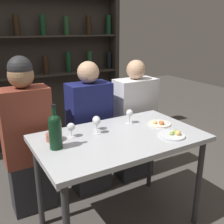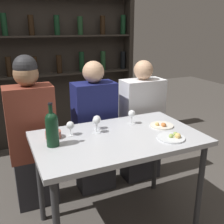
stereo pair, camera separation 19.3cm
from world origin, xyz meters
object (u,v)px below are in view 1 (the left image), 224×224
(food_plate_0, at_px, (172,135))
(seated_person_left, at_px, (28,140))
(food_plate_1, at_px, (159,124))
(seated_person_center, at_px, (90,133))
(seated_person_right, at_px, (134,125))
(wine_glass_1, at_px, (96,120))
(snack_bowl, at_px, (54,136))
(wine_glass_2, at_px, (71,128))
(wine_glass_0, at_px, (130,114))
(wine_bottle, at_px, (55,130))
(wine_glass_3, at_px, (97,122))

(food_plate_0, xyz_separation_m, seated_person_left, (-0.86, 0.75, -0.14))
(food_plate_1, bearing_deg, seated_person_center, 125.14)
(seated_person_right, bearing_deg, wine_glass_1, -149.21)
(food_plate_1, bearing_deg, wine_glass_1, 161.92)
(wine_glass_1, distance_m, food_plate_1, 0.51)
(snack_bowl, bearing_deg, seated_person_right, 22.32)
(wine_glass_2, height_order, seated_person_right, seated_person_right)
(wine_glass_1, height_order, food_plate_0, wine_glass_1)
(food_plate_0, height_order, seated_person_right, seated_person_right)
(wine_glass_0, height_order, seated_person_right, seated_person_right)
(food_plate_0, xyz_separation_m, seated_person_right, (0.20, 0.75, -0.21))
(seated_person_center, xyz_separation_m, seated_person_right, (0.50, -0.00, -0.01))
(seated_person_right, bearing_deg, snack_bowl, -157.68)
(wine_bottle, relative_size, food_plate_1, 1.60)
(wine_glass_1, bearing_deg, food_plate_1, -18.08)
(wine_glass_0, bearing_deg, wine_glass_2, -177.52)
(food_plate_1, xyz_separation_m, seated_person_right, (0.13, 0.53, -0.21))
(wine_glass_0, distance_m, wine_glass_3, 0.33)
(wine_glass_3, height_order, food_plate_1, wine_glass_3)
(wine_bottle, xyz_separation_m, wine_glass_2, (0.15, 0.12, -0.06))
(wine_glass_0, xyz_separation_m, seated_person_right, (0.32, 0.38, -0.28))
(seated_person_left, bearing_deg, food_plate_1, -29.50)
(wine_glass_2, bearing_deg, food_plate_1, -10.16)
(food_plate_0, distance_m, food_plate_1, 0.24)
(wine_glass_0, bearing_deg, food_plate_1, -38.02)
(food_plate_1, bearing_deg, wine_glass_3, 169.98)
(wine_glass_1, xyz_separation_m, seated_person_center, (0.11, 0.37, -0.26))
(food_plate_0, bearing_deg, seated_person_center, 111.70)
(wine_bottle, xyz_separation_m, food_plate_1, (0.86, -0.00, -0.12))
(wine_glass_1, height_order, seated_person_left, seated_person_left)
(wine_glass_1, bearing_deg, wine_bottle, -157.28)
(wine_glass_2, xyz_separation_m, snack_bowl, (-0.12, 0.01, -0.04))
(seated_person_right, bearing_deg, wine_glass_0, -130.36)
(wine_glass_3, height_order, seated_person_right, seated_person_right)
(seated_person_left, xyz_separation_m, seated_person_center, (0.56, 0.00, -0.05))
(seated_person_right, bearing_deg, wine_bottle, -152.11)
(food_plate_0, bearing_deg, snack_bowl, 154.51)
(wine_bottle, distance_m, seated_person_left, 0.59)
(wine_glass_1, xyz_separation_m, wine_glass_3, (-0.03, -0.07, 0.01))
(wine_glass_2, relative_size, seated_person_center, 0.08)
(wine_glass_1, distance_m, seated_person_right, 0.77)
(snack_bowl, bearing_deg, seated_person_center, 40.73)
(food_plate_1, relative_size, seated_person_left, 0.14)
(wine_glass_0, distance_m, seated_person_left, 0.86)
(food_plate_0, xyz_separation_m, food_plate_1, (0.07, 0.23, -0.00))
(food_plate_0, height_order, food_plate_1, food_plate_0)
(wine_bottle, distance_m, seated_person_right, 1.16)
(wine_glass_1, height_order, food_plate_1, wine_glass_1)
(wine_glass_1, relative_size, snack_bowl, 0.99)
(wine_glass_3, relative_size, food_plate_1, 0.67)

